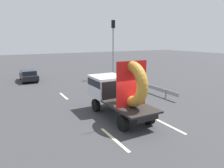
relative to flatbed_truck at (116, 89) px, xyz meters
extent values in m
plane|color=#38383A|center=(0.21, -1.29, -1.65)|extent=(120.00, 120.00, 0.00)
cylinder|color=black|center=(-0.85, 1.17, -1.24)|extent=(0.28, 0.83, 0.83)
cylinder|color=black|center=(0.85, 1.17, -1.24)|extent=(0.28, 0.83, 0.83)
cylinder|color=black|center=(-0.85, -2.17, -1.24)|extent=(0.28, 0.83, 0.83)
cylinder|color=black|center=(0.85, -2.17, -1.24)|extent=(0.28, 0.83, 0.83)
cube|color=black|center=(0.00, -0.48, -0.82)|extent=(1.30, 5.36, 0.25)
cube|color=silver|center=(0.00, 1.17, -0.02)|extent=(2.00, 2.05, 1.35)
cube|color=black|center=(0.00, 1.12, 0.28)|extent=(2.02, 1.95, 0.44)
cube|color=black|center=(0.00, -1.51, -0.65)|extent=(2.00, 3.31, 0.10)
cube|color=black|center=(0.00, 0.10, -0.05)|extent=(1.80, 0.08, 1.10)
torus|color=#B7842D|center=(0.00, -1.66, 0.65)|extent=(0.58, 2.50, 2.50)
cube|color=red|center=(0.00, -1.66, 0.65)|extent=(1.90, 0.03, 2.50)
cylinder|color=black|center=(-4.12, 15.16, -1.35)|extent=(0.20, 0.59, 0.59)
cylinder|color=black|center=(-2.68, 15.16, -1.35)|extent=(0.20, 0.59, 0.59)
cylinder|color=black|center=(-4.12, 12.69, -1.35)|extent=(0.20, 0.59, 0.59)
cylinder|color=black|center=(-2.68, 12.69, -1.35)|extent=(0.20, 0.59, 0.59)
cube|color=black|center=(-3.40, 13.92, -1.10)|extent=(1.66, 3.87, 0.51)
cube|color=black|center=(-3.40, 13.83, -0.62)|extent=(1.49, 2.17, 0.46)
cylinder|color=gray|center=(5.79, 10.67, 1.31)|extent=(0.16, 0.16, 5.91)
cube|color=black|center=(5.79, 10.67, 4.71)|extent=(0.30, 0.36, 0.90)
sphere|color=red|center=(5.96, 10.67, 4.99)|extent=(0.20, 0.20, 0.20)
cube|color=gray|center=(5.39, 5.23, -1.10)|extent=(0.06, 10.64, 0.32)
cylinder|color=slate|center=(5.39, 1.24, -1.37)|extent=(0.10, 0.10, 0.55)
cylinder|color=slate|center=(5.39, 3.90, -1.37)|extent=(0.10, 0.10, 0.55)
cylinder|color=slate|center=(5.39, 6.56, -1.37)|extent=(0.10, 0.10, 0.55)
cylinder|color=slate|center=(5.39, 9.22, -1.37)|extent=(0.10, 0.10, 0.55)
cube|color=beige|center=(-1.70, -2.76, -1.65)|extent=(0.16, 2.64, 0.01)
cube|color=beige|center=(-1.70, 5.80, -1.65)|extent=(0.16, 2.20, 0.01)
cube|color=beige|center=(1.70, -2.80, -1.65)|extent=(0.16, 2.59, 0.01)
cube|color=beige|center=(1.70, 5.50, -1.65)|extent=(0.16, 2.81, 0.01)
camera|label=1|loc=(-6.07, -10.43, 3.01)|focal=32.42mm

